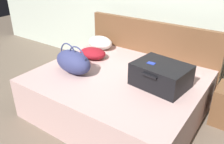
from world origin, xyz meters
name	(u,v)px	position (x,y,z in m)	size (l,w,h in m)	color
ground_plane	(99,127)	(0.00, 0.00, 0.00)	(12.00, 12.00, 0.00)	#6B5B4C
bed	(118,94)	(0.00, 0.40, 0.27)	(2.00, 1.67, 0.53)	#BC9993
headboard	(150,55)	(0.00, 1.28, 0.51)	(2.04, 0.08, 1.02)	brown
hard_case_large	(161,75)	(0.53, 0.47, 0.67)	(0.65, 0.52, 0.27)	black
duffel_bag	(73,62)	(-0.51, 0.15, 0.68)	(0.58, 0.36, 0.37)	navy
pillow_near_headboard	(93,53)	(-0.59, 0.64, 0.61)	(0.39, 0.29, 0.15)	maroon
pillow_center_head	(100,43)	(-0.74, 1.02, 0.63)	(0.42, 0.30, 0.19)	white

